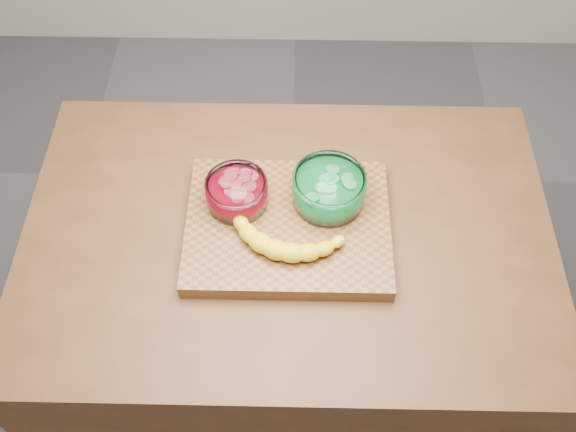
{
  "coord_description": "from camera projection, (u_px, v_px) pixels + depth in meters",
  "views": [
    {
      "loc": [
        0.02,
        -0.8,
        2.1
      ],
      "look_at": [
        0.0,
        0.0,
        0.96
      ],
      "focal_mm": 40.0,
      "sensor_mm": 36.0,
      "label": 1
    }
  ],
  "objects": [
    {
      "name": "ground",
      "position": [
        288.0,
        378.0,
        2.18
      ],
      "size": [
        3.5,
        3.5,
        0.0
      ],
      "primitive_type": "plane",
      "color": "#515155",
      "rests_on": "ground"
    },
    {
      "name": "bowl_red",
      "position": [
        237.0,
        192.0,
        1.42
      ],
      "size": [
        0.14,
        0.14,
        0.06
      ],
      "color": "white",
      "rests_on": "cutting_board"
    },
    {
      "name": "bowl_green",
      "position": [
        329.0,
        189.0,
        1.42
      ],
      "size": [
        0.16,
        0.16,
        0.08
      ],
      "color": "white",
      "rests_on": "cutting_board"
    },
    {
      "name": "counter",
      "position": [
        288.0,
        320.0,
        1.81
      ],
      "size": [
        1.2,
        0.8,
        0.9
      ],
      "primitive_type": "cube",
      "color": "#4D2D17",
      "rests_on": "ground"
    },
    {
      "name": "cutting_board",
      "position": [
        288.0,
        226.0,
        1.43
      ],
      "size": [
        0.45,
        0.35,
        0.04
      ],
      "primitive_type": "cube",
      "color": "brown",
      "rests_on": "counter"
    },
    {
      "name": "banana",
      "position": [
        286.0,
        231.0,
        1.37
      ],
      "size": [
        0.29,
        0.17,
        0.04
      ],
      "primitive_type": null,
      "color": "gold",
      "rests_on": "cutting_board"
    }
  ]
}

